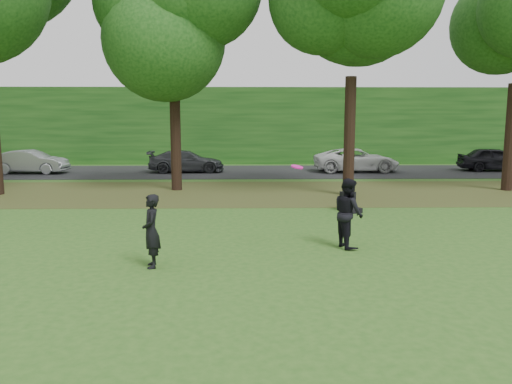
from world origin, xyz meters
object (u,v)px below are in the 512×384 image
at_px(player_right, 348,213).
at_px(frisbee, 297,167).
at_px(player_left, 151,231).
at_px(seated_person, 349,202).

xyz_separation_m(player_right, frisbee, (-1.29, -0.55, 1.15)).
relative_size(player_left, frisbee, 4.87).
bearing_deg(seated_person, frisbee, -137.75).
relative_size(frisbee, seated_person, 0.37).
relative_size(player_right, seated_person, 1.98).
bearing_deg(player_left, player_right, 96.86).
distance_m(frisbee, seated_person, 5.86).
bearing_deg(player_right, player_left, 94.70).
distance_m(player_left, player_right, 4.62).
height_order(player_left, player_right, player_right).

